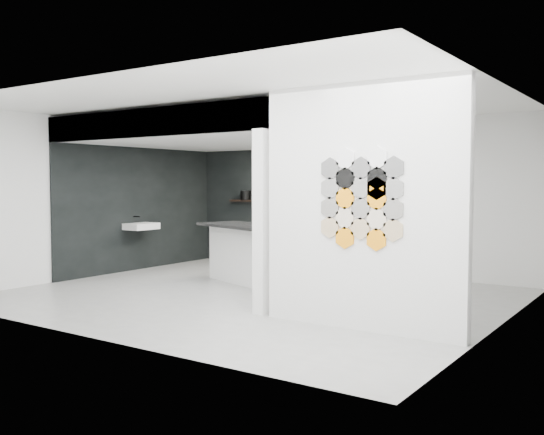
{
  "coord_description": "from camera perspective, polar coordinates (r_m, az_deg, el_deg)",
  "views": [
    {
      "loc": [
        5.25,
        -7.22,
        1.68
      ],
      "look_at": [
        0.1,
        0.3,
        1.15
      ],
      "focal_mm": 40.0,
      "sensor_mm": 36.0,
      "label": 1
    }
  ],
  "objects": [
    {
      "name": "stockpot",
      "position": [
        12.61,
        -2.47,
        2.12
      ],
      "size": [
        0.29,
        0.29,
        0.19
      ],
      "primitive_type": "cylinder",
      "rotation": [
        0.0,
        0.0,
        0.31
      ],
      "color": "black",
      "rests_on": "display_shelf"
    },
    {
      "name": "corner_column",
      "position": [
        7.66,
        -1.05,
        -0.45
      ],
      "size": [
        0.16,
        0.16,
        2.35
      ],
      "primitive_type": "cube",
      "color": "silver",
      "rests_on": "floor"
    },
    {
      "name": "bay_clad_left",
      "position": [
        12.0,
        -12.28,
        0.83
      ],
      "size": [
        0.04,
        4.0,
        2.35
      ],
      "primitive_type": "cube",
      "color": "black",
      "rests_on": "floor"
    },
    {
      "name": "bulkhead",
      "position": [
        10.55,
        -4.17,
        8.05
      ],
      "size": [
        4.4,
        4.0,
        0.4
      ],
      "primitive_type": "cube",
      "color": "silver",
      "rests_on": "corner_column"
    },
    {
      "name": "glass_vase",
      "position": [
        11.31,
        7.58,
        1.84
      ],
      "size": [
        0.13,
        0.13,
        0.15
      ],
      "primitive_type": "cylinder",
      "rotation": [
        0.0,
        0.0,
        0.27
      ],
      "color": "gray",
      "rests_on": "display_shelf"
    },
    {
      "name": "display_shelf",
      "position": [
        11.98,
        1.8,
        1.5
      ],
      "size": [
        3.0,
        0.15,
        0.04
      ],
      "primitive_type": "cube",
      "color": "black",
      "rests_on": "bay_clad_back"
    },
    {
      "name": "utensil_cup",
      "position": [
        12.52,
        -1.9,
        1.93
      ],
      "size": [
        0.12,
        0.12,
        0.11
      ],
      "primitive_type": "cylinder",
      "rotation": [
        0.0,
        0.0,
        -0.4
      ],
      "color": "black",
      "rests_on": "display_shelf"
    },
    {
      "name": "bay_clad_back",
      "position": [
        12.13,
        1.67,
        0.94
      ],
      "size": [
        4.4,
        0.04,
        2.35
      ],
      "primitive_type": "cube",
      "color": "black",
      "rests_on": "floor"
    },
    {
      "name": "wall_basin",
      "position": [
        11.71,
        -12.2,
        -0.82
      ],
      "size": [
        0.4,
        0.6,
        0.12
      ],
      "primitive_type": "cube",
      "color": "silver",
      "rests_on": "bay_clad_left"
    },
    {
      "name": "hex_tile_cluster",
      "position": [
        6.83,
        8.41,
        1.83
      ],
      "size": [
        1.04,
        0.02,
        1.16
      ],
      "color": "tan",
      "rests_on": "partition_panel"
    },
    {
      "name": "partition_panel",
      "position": [
        6.92,
        8.46,
        0.98
      ],
      "size": [
        2.45,
        0.15,
        2.8
      ],
      "primitive_type": "cube",
      "color": "silver",
      "rests_on": "floor"
    },
    {
      "name": "bottle_dark",
      "position": [
        12.01,
        1.57,
        2.0
      ],
      "size": [
        0.06,
        0.06,
        0.16
      ],
      "primitive_type": "cylinder",
      "rotation": [
        0.0,
        0.0,
        0.02
      ],
      "color": "black",
      "rests_on": "display_shelf"
    },
    {
      "name": "floor",
      "position": [
        9.09,
        -1.6,
        -7.36
      ],
      "size": [
        7.0,
        6.0,
        0.01
      ],
      "primitive_type": "cube",
      "color": "gray"
    },
    {
      "name": "kettle",
      "position": [
        11.58,
        5.06,
        1.87
      ],
      "size": [
        0.17,
        0.17,
        0.14
      ],
      "primitive_type": "ellipsoid",
      "rotation": [
        0.0,
        0.0,
        0.06
      ],
      "color": "black",
      "rests_on": "display_shelf"
    },
    {
      "name": "glass_bowl",
      "position": [
        11.31,
        7.58,
        1.72
      ],
      "size": [
        0.17,
        0.17,
        0.1
      ],
      "primitive_type": "cylinder",
      "rotation": [
        0.0,
        0.0,
        0.31
      ],
      "color": "gray",
      "rests_on": "display_shelf"
    },
    {
      "name": "kitchen_island",
      "position": [
        10.14,
        -2.14,
        -3.33
      ],
      "size": [
        2.02,
        1.4,
        1.49
      ],
      "rotation": [
        0.0,
        0.0,
        -0.35
      ],
      "color": "silver",
      "rests_on": "floor"
    },
    {
      "name": "fascia_beam",
      "position": [
        9.13,
        -11.79,
        8.72
      ],
      "size": [
        4.4,
        0.16,
        0.4
      ],
      "primitive_type": "cube",
      "color": "silver",
      "rests_on": "corner_column"
    }
  ]
}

